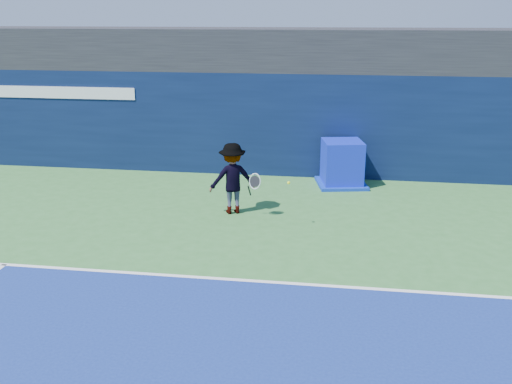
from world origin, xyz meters
TOP-DOWN VIEW (x-y plane):
  - ground at (0.00, 0.00)m, footprint 80.00×80.00m
  - baseline at (0.00, 3.00)m, footprint 24.00×0.10m
  - stadium_band at (0.00, 11.50)m, footprint 36.00×3.00m
  - back_wall_assembly at (-0.00, 10.50)m, footprint 36.00×1.03m
  - equipment_cart at (1.40, 9.37)m, footprint 1.55×1.55m
  - tennis_player at (-1.20, 6.63)m, footprint 1.38×0.99m
  - tennis_ball at (0.23, 5.74)m, footprint 0.07×0.07m

SIDE VIEW (x-z plane):
  - ground at x=0.00m, z-range 0.00..0.00m
  - baseline at x=0.00m, z-range 0.01..0.01m
  - equipment_cart at x=1.40m, z-range -0.06..1.21m
  - tennis_player at x=-1.20m, z-range 0.00..1.72m
  - tennis_ball at x=0.23m, z-range 1.04..1.11m
  - back_wall_assembly at x=0.00m, z-range 0.00..3.00m
  - stadium_band at x=0.00m, z-range 3.00..4.20m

